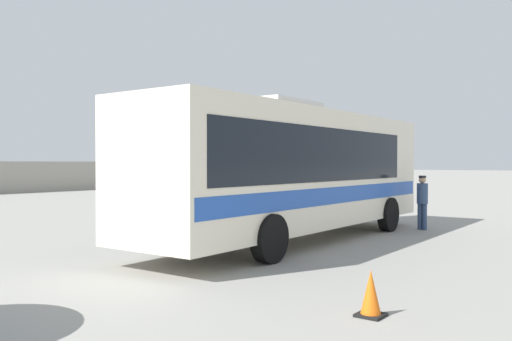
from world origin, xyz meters
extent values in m
plane|color=gray|center=(0.00, 10.00, 0.00)|extent=(300.00, 300.00, 0.00)
cube|color=silver|center=(-0.82, -0.31, 1.95)|extent=(11.09, 2.78, 3.01)
cube|color=black|center=(-1.37, -0.32, 2.31)|extent=(9.10, 2.76, 1.33)
cube|color=#2351B2|center=(-0.82, -0.31, 1.29)|extent=(10.87, 2.80, 0.42)
cube|color=#19212D|center=(4.71, -0.20, 2.49)|extent=(0.09, 2.30, 1.57)
cube|color=#2351B2|center=(4.72, -0.20, 0.80)|extent=(0.11, 2.50, 0.72)
cube|color=#B2B2B2|center=(-1.65, -0.33, 3.58)|extent=(2.23, 1.45, 0.24)
cylinder|color=black|center=(2.58, 0.98, 0.52)|extent=(1.05, 0.32, 1.04)
cylinder|color=black|center=(2.63, -1.46, 0.52)|extent=(1.05, 0.32, 1.04)
cylinder|color=black|center=(-3.88, 0.85, 0.52)|extent=(1.05, 0.32, 1.04)
cylinder|color=black|center=(-3.83, -1.60, 0.52)|extent=(1.05, 0.32, 1.04)
cylinder|color=#33476B|center=(3.68, -2.07, 0.41)|extent=(0.15, 0.15, 0.82)
cylinder|color=#33476B|center=(3.66, -2.22, 0.41)|extent=(0.15, 0.15, 0.82)
cylinder|color=#33476B|center=(3.67, -2.15, 1.14)|extent=(0.38, 0.38, 0.65)
sphere|color=tan|center=(3.67, -2.15, 1.57)|extent=(0.22, 0.22, 0.22)
cylinder|color=#262628|center=(3.67, -2.15, 1.67)|extent=(0.23, 0.23, 0.07)
cube|color=black|center=(-6.15, -4.96, 0.02)|extent=(0.36, 0.36, 0.04)
cone|color=orange|center=(-6.15, -4.96, 0.34)|extent=(0.28, 0.28, 0.60)
camera|label=1|loc=(-12.90, -8.10, 2.10)|focal=37.46mm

